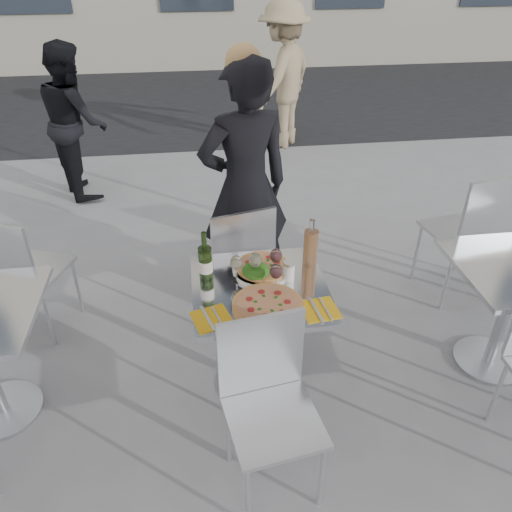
{
  "coord_description": "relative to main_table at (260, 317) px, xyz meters",
  "views": [
    {
      "loc": [
        -0.31,
        -2.12,
        2.33
      ],
      "look_at": [
        0.0,
        0.15,
        0.85
      ],
      "focal_mm": 35.0,
      "sensor_mm": 36.0,
      "label": 1
    }
  ],
  "objects": [
    {
      "name": "side_chair_rfar",
      "position": [
        1.62,
        0.68,
        0.07
      ],
      "size": [
        0.53,
        0.55,
        1.03
      ],
      "rotation": [
        0.0,
        0.0,
        3.3
      ],
      "color": "silver",
      "rests_on": "ground"
    },
    {
      "name": "napkin_left",
      "position": [
        -0.27,
        -0.23,
        0.21
      ],
      "size": [
        0.22,
        0.22,
        0.01
      ],
      "rotation": [
        0.0,
        0.0,
        0.28
      ],
      "color": "yellow",
      "rests_on": "main_table"
    },
    {
      "name": "pizza_near",
      "position": [
        0.02,
        -0.17,
        0.22
      ],
      "size": [
        0.36,
        0.36,
        0.02
      ],
      "color": "tan",
      "rests_on": "main_table"
    },
    {
      "name": "woman_diner",
      "position": [
        0.03,
        0.95,
        0.34
      ],
      "size": [
        0.73,
        0.57,
        1.76
      ],
      "primitive_type": "imported",
      "rotation": [
        0.0,
        0.0,
        3.39
      ],
      "color": "black",
      "rests_on": "ground"
    },
    {
      "name": "napkin_right",
      "position": [
        0.27,
        -0.23,
        0.21
      ],
      "size": [
        0.2,
        0.2,
        0.01
      ],
      "rotation": [
        0.0,
        0.0,
        0.11
      ],
      "color": "yellow",
      "rests_on": "main_table"
    },
    {
      "name": "side_chair_lfar",
      "position": [
        -1.45,
        0.69,
        0.0
      ],
      "size": [
        0.55,
        0.55,
        0.92
      ],
      "rotation": [
        0.0,
        0.0,
        2.76
      ],
      "color": "silver",
      "rests_on": "ground"
    },
    {
      "name": "wineglass_white_a",
      "position": [
        -0.12,
        0.08,
        0.32
      ],
      "size": [
        0.07,
        0.07,
        0.16
      ],
      "color": "white",
      "rests_on": "main_table"
    },
    {
      "name": "salad_plate",
      "position": [
        -0.01,
        0.09,
        0.25
      ],
      "size": [
        0.22,
        0.22,
        0.09
      ],
      "color": "white",
      "rests_on": "main_table"
    },
    {
      "name": "chair_near",
      "position": [
        -0.04,
        -0.55,
        0.0
      ],
      "size": [
        0.48,
        0.49,
        0.91
      ],
      "rotation": [
        0.0,
        0.0,
        0.16
      ],
      "color": "silver",
      "rests_on": "ground"
    },
    {
      "name": "ground",
      "position": [
        0.0,
        0.0,
        -0.54
      ],
      "size": [
        80.0,
        80.0,
        0.0
      ],
      "primitive_type": "plane",
      "color": "slate"
    },
    {
      "name": "wineglass_red_b",
      "position": [
        0.1,
        0.12,
        0.32
      ],
      "size": [
        0.07,
        0.07,
        0.16
      ],
      "color": "white",
      "rests_on": "main_table"
    },
    {
      "name": "carafe",
      "position": [
        0.31,
        0.17,
        0.33
      ],
      "size": [
        0.08,
        0.08,
        0.29
      ],
      "color": "tan",
      "rests_on": "main_table"
    },
    {
      "name": "main_table",
      "position": [
        0.0,
        0.0,
        0.0
      ],
      "size": [
        0.72,
        0.72,
        0.75
      ],
      "color": "#B7BABF",
      "rests_on": "ground"
    },
    {
      "name": "pedestrian_a",
      "position": [
        -1.45,
        3.0,
        0.22
      ],
      "size": [
        0.82,
        0.91,
        1.52
      ],
      "primitive_type": "imported",
      "rotation": [
        0.0,
        0.0,
        1.97
      ],
      "color": "black",
      "rests_on": "ground"
    },
    {
      "name": "chair_far",
      "position": [
        -0.05,
        0.63,
        0.01
      ],
      "size": [
        0.51,
        0.52,
        0.93
      ],
      "rotation": [
        0.0,
        0.0,
        3.39
      ],
      "color": "silver",
      "rests_on": "ground"
    },
    {
      "name": "side_table_right",
      "position": [
        1.5,
        0.0,
        0.0
      ],
      "size": [
        0.72,
        0.72,
        0.75
      ],
      "color": "#B7BABF",
      "rests_on": "ground"
    },
    {
      "name": "wineglass_red_a",
      "position": [
        0.08,
        -0.03,
        0.32
      ],
      "size": [
        0.07,
        0.07,
        0.16
      ],
      "color": "white",
      "rests_on": "main_table"
    },
    {
      "name": "pedestrian_b",
      "position": [
        0.87,
        4.11,
        0.33
      ],
      "size": [
        1.18,
        1.29,
        1.74
      ],
      "primitive_type": "imported",
      "rotation": [
        0.0,
        0.0,
        4.08
      ],
      "color": "#9D8865",
      "rests_on": "ground"
    },
    {
      "name": "sugar_shaker",
      "position": [
        0.17,
        0.06,
        0.26
      ],
      "size": [
        0.06,
        0.06,
        0.11
      ],
      "color": "white",
      "rests_on": "main_table"
    },
    {
      "name": "wine_bottle",
      "position": [
        -0.28,
        0.11,
        0.32
      ],
      "size": [
        0.07,
        0.07,
        0.29
      ],
      "color": "#34551F",
      "rests_on": "main_table"
    },
    {
      "name": "wineglass_white_b",
      "position": [
        -0.01,
        0.09,
        0.32
      ],
      "size": [
        0.07,
        0.07,
        0.16
      ],
      "color": "white",
      "rests_on": "main_table"
    },
    {
      "name": "pizza_far",
      "position": [
        0.04,
        0.16,
        0.23
      ],
      "size": [
        0.34,
        0.34,
        0.03
      ],
      "color": "white",
      "rests_on": "main_table"
    },
    {
      "name": "street_asphalt",
      "position": [
        0.0,
        6.5,
        -0.54
      ],
      "size": [
        24.0,
        5.0,
        0.0
      ],
      "primitive_type": "cube",
      "color": "black",
      "rests_on": "ground"
    }
  ]
}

